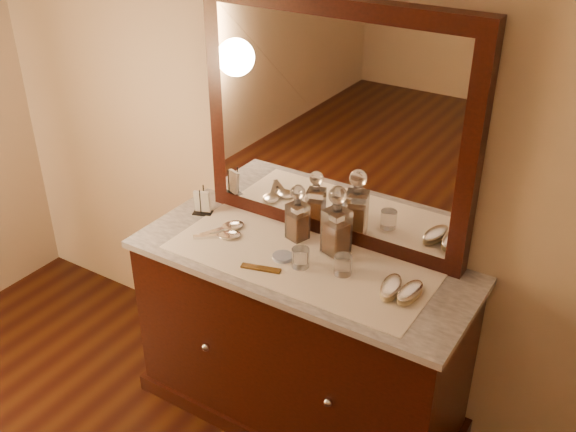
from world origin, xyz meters
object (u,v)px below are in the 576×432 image
Objects in this scene: hand_mirror_inner at (225,235)px; decanter_right at (336,228)px; mirror_frame at (334,126)px; brush_far at (410,293)px; comb at (261,268)px; brush_near at (391,288)px; dresser_cabinet at (300,342)px; napkin_rack at (202,203)px; decanter_left at (298,218)px; hand_mirror_outer at (229,227)px; pin_dish at (283,257)px.

decanter_right is at bearing 17.68° from hand_mirror_inner.
brush_far is at bearing -28.21° from mirror_frame.
comb is 0.93× the size of brush_near.
napkin_rack is (-0.58, 0.09, 0.49)m from dresser_cabinet.
decanter_right is at bearing 156.11° from brush_near.
decanter_left reaches higher than brush_near.
mirror_frame is (0.00, 0.25, 0.94)m from dresser_cabinet.
dresser_cabinet is 1.17× the size of mirror_frame.
napkin_rack is 0.62× the size of hand_mirror_outer.
pin_dish is 0.47m from brush_near.
pin_dish is 0.40× the size of hand_mirror_outer.
brush_far is (1.06, -0.10, -0.03)m from napkin_rack.
hand_mirror_inner reaches higher than pin_dish.
mirror_frame is 3.93× the size of decanter_right.
brush_far is at bearing -3.24° from hand_mirror_outer.
napkin_rack is at bearing 151.81° from hand_mirror_inner.
pin_dish is 0.12m from comb.
hand_mirror_outer is (-0.39, 0.04, 0.45)m from dresser_cabinet.
brush_far is at bearing -1.63° from dresser_cabinet.
mirror_frame is 0.72m from brush_far.
decanter_left is at bearing 4.97° from napkin_rack.
hand_mirror_inner is (-0.27, -0.16, -0.09)m from decanter_left.
decanter_right is 0.35m from brush_near.
pin_dish is 0.33× the size of decanter_left.
comb is 1.23× the size of napkin_rack.
mirror_frame reaches higher than pin_dish.
pin_dish is 0.55m from brush_far.
decanter_left is (-0.10, 0.13, 0.54)m from dresser_cabinet.
napkin_rack is 0.75× the size of brush_near.
brush_far reaches higher than hand_mirror_inner.
mirror_frame is 0.67m from hand_mirror_inner.
pin_dish is at bearing 58.84° from comb.
brush_near is at bearing -4.15° from hand_mirror_outer.
napkin_rack reaches higher than brush_far.
hand_mirror_inner is (-0.46, -0.15, -0.11)m from decanter_right.
hand_mirror_inner reaches higher than comb.
napkin_rack reaches higher than hand_mirror_inner.
brush_far reaches higher than dresser_cabinet.
napkin_rack reaches higher than brush_near.
pin_dish is at bearing -177.70° from brush_near.
dresser_cabinet is 0.67m from brush_far.
mirror_frame reaches higher than decanter_left.
decanter_left reaches higher than dresser_cabinet.
brush_far is (0.58, 0.14, 0.02)m from comb.
comb is 0.35m from hand_mirror_outer.
dresser_cabinet is 0.60m from hand_mirror_outer.
brush_near is (0.47, 0.02, 0.02)m from pin_dish.
mirror_frame is 7.35× the size of comb.
mirror_frame reaches higher than brush_far.
decanter_left reaches higher than hand_mirror_outer.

